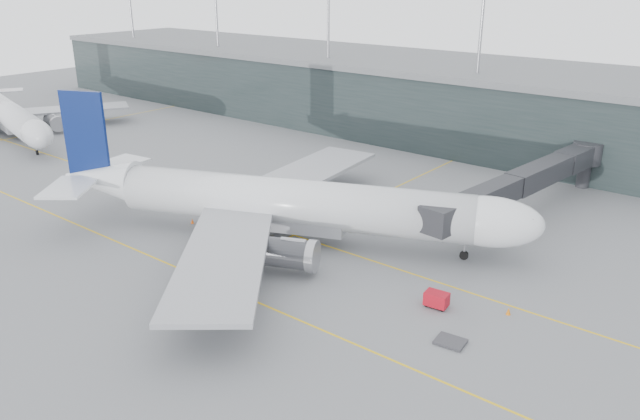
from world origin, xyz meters
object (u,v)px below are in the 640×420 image
Objects in this scene: main_aircraft at (290,203)px; second_aircraft at (10,115)px; jet_bridge at (539,172)px; gse_cart at (437,299)px.

second_aircraft is (-82.86, 4.66, -0.68)m from main_aircraft.
main_aircraft is 37.38m from jet_bridge.
second_aircraft is (-103.26, -26.65, -1.19)m from jet_bridge.
gse_cart is (106.15, -8.29, -3.45)m from second_aircraft.
main_aircraft reaches higher than second_aircraft.
second_aircraft is at bearing -158.91° from jet_bridge.
main_aircraft reaches higher than jet_bridge.
main_aircraft reaches higher than gse_cart.
second_aircraft is 21.54× the size of gse_cart.
jet_bridge reaches higher than gse_cart.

